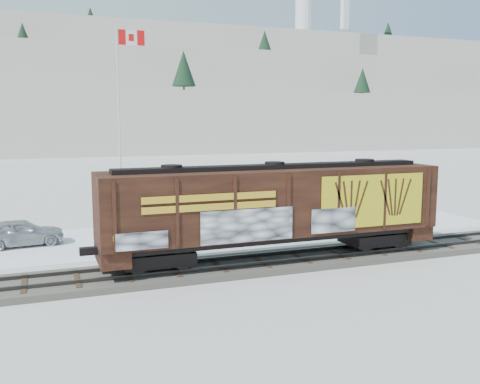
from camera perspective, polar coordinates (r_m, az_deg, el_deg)
name	(u,v)px	position (r m, az deg, el deg)	size (l,w,h in m)	color
ground	(217,271)	(24.12, -2.44, -8.37)	(500.00, 500.00, 0.00)	white
rail_track	(217,267)	(24.08, -2.44, -8.04)	(50.00, 3.40, 0.43)	#59544C
parking_strip	(177,236)	(31.11, -6.74, -4.69)	(40.00, 8.00, 0.03)	white
hillside	(64,92)	(162.16, -18.25, 10.12)	(360.00, 110.00, 93.00)	white
hopper_railcar	(274,205)	(24.47, 3.68, -1.43)	(15.85, 3.06, 4.25)	black
flagpole	(122,147)	(37.29, -12.52, 4.71)	(2.30, 0.90, 12.80)	silver
car_silver	(21,232)	(30.61, -22.35, -4.00)	(1.74, 4.33, 1.47)	#A5A8AC
car_white	(145,224)	(31.05, -10.13, -3.36)	(1.57, 4.50, 1.48)	silver
car_dark	(280,215)	(33.44, 4.26, -2.47)	(2.07, 5.08, 1.47)	black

